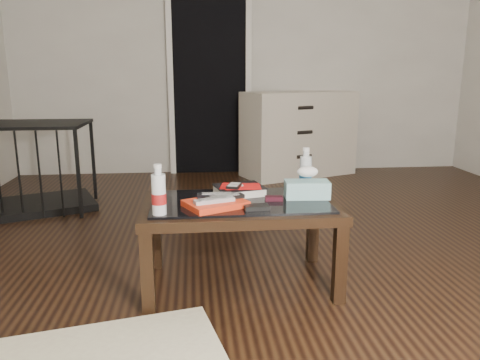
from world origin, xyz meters
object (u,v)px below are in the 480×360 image
Objects in this scene: coffee_table at (240,212)px; textbook at (239,190)px; dresser at (299,134)px; water_bottle_right at (306,169)px; pet_crate at (33,182)px; tissue_box at (307,189)px; water_bottle_left at (159,189)px.

textbook reaches higher than coffee_table.
coffee_table is 0.15m from textbook.
dresser is 2.50m from water_bottle_right.
textbook is (-0.90, -2.50, 0.03)m from dresser.
pet_crate is 4.60× the size of tissue_box.
water_bottle_right is (-0.52, -2.44, 0.13)m from dresser.
dresser is 5.65× the size of tissue_box.
textbook is 0.36m from tissue_box.
coffee_table is 0.37m from tissue_box.
dresser reaches higher than water_bottle_right.
coffee_table is 4.20× the size of water_bottle_right.
water_bottle_left is (-0.41, -0.32, 0.10)m from textbook.
textbook is 0.53m from water_bottle_left.
dresser reaches higher than tissue_box.
coffee_table is 2.78m from dresser.
tissue_box is (0.35, -0.10, 0.02)m from textbook.
coffee_table is at bearing -106.98° from textbook.
coffee_table is at bearing -154.31° from water_bottle_right.
dresser reaches higher than water_bottle_left.
tissue_box is (0.36, 0.02, 0.11)m from coffee_table.
coffee_table is 0.47m from water_bottle_right.
dresser is 5.20× the size of textbook.
textbook is 0.40m from water_bottle_right.
textbook is (1.55, -1.42, 0.25)m from pet_crate.
water_bottle_right is at bearing 26.12° from water_bottle_left.
tissue_box is (-0.03, -0.17, -0.07)m from water_bottle_right.
pet_crate is at bearing -177.03° from dresser.
textbook is at bearing 86.26° from coffee_table.
water_bottle_left and water_bottle_right have the same top height.
dresser is 2.67m from tissue_box.
water_bottle_left is 1.03× the size of tissue_box.
pet_crate is at bearing 123.23° from water_bottle_left.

